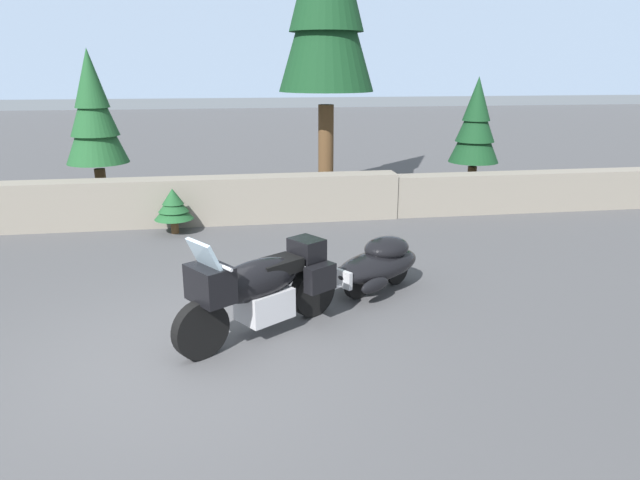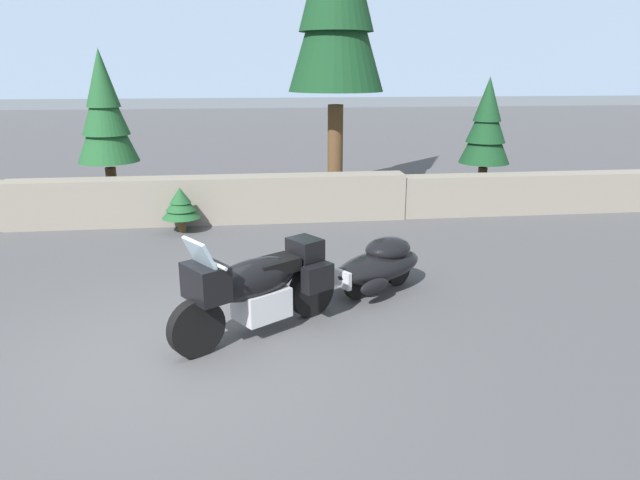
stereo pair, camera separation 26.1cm
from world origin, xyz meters
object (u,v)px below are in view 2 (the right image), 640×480
at_px(touring_motorcycle, 257,285).
at_px(car_shaped_trailer, 379,264).
at_px(pine_tree_far_right, 104,112).
at_px(pine_tree_secondary, 487,125).

distance_m(touring_motorcycle, car_shaped_trailer, 2.10).
bearing_deg(pine_tree_far_right, car_shaped_trailer, -47.73).
relative_size(car_shaped_trailer, pine_tree_secondary, 0.71).
distance_m(pine_tree_secondary, pine_tree_far_right, 8.40).
bearing_deg(pine_tree_secondary, touring_motorcycle, -129.82).
relative_size(pine_tree_secondary, pine_tree_far_right, 0.83).
xyz_separation_m(car_shaped_trailer, pine_tree_far_right, (-4.77, 5.25, 1.75)).
relative_size(car_shaped_trailer, pine_tree_far_right, 0.59).
relative_size(touring_motorcycle, pine_tree_secondary, 0.69).
bearing_deg(pine_tree_far_right, touring_motorcycle, -64.63).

